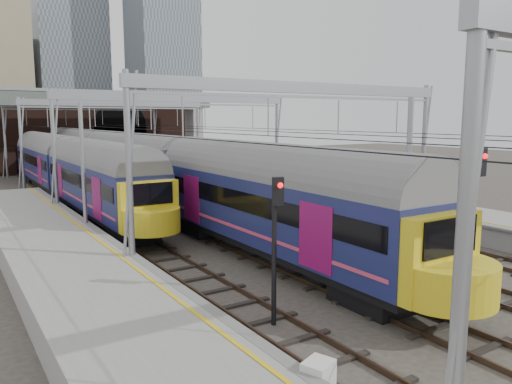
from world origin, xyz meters
TOP-DOWN VIEW (x-y plane):
  - ground at (0.00, 0.00)m, footprint 160.00×160.00m
  - platform_left at (-10.18, 2.50)m, footprint 4.32×55.00m
  - tracks at (0.00, 15.00)m, footprint 14.40×80.00m
  - overhead_line at (0.00, 21.49)m, footprint 16.80×80.00m
  - retaining_wall at (1.40, 51.93)m, footprint 28.00×2.75m
  - overbridge at (0.00, 46.00)m, footprint 28.00×3.00m
  - city_skyline at (2.73, 70.48)m, footprint 37.50×27.50m
  - train_main at (-2.00, 34.41)m, footprint 3.09×71.44m
  - train_second at (-6.00, 28.59)m, footprint 2.91×33.65m
  - signal_near_left at (-5.86, 1.84)m, footprint 0.37×0.46m
  - signal_near_centre at (1.33, 0.17)m, footprint 0.37×0.48m
  - equip_cover_a at (-2.51, 0.53)m, footprint 0.83×0.66m
  - equip_cover_b at (2.03, 8.50)m, footprint 1.06×0.88m
  - equip_cover_c at (1.07, 5.70)m, footprint 0.98×0.77m

SIDE VIEW (x-z plane):
  - ground at x=0.00m, z-range 0.00..0.00m
  - tracks at x=0.00m, z-range -0.09..0.13m
  - equip_cover_a at x=-2.51m, z-range 0.00..0.09m
  - equip_cover_c at x=1.07m, z-range 0.00..0.10m
  - equip_cover_b at x=2.03m, z-range 0.00..0.11m
  - platform_left at x=-10.18m, z-range -0.01..1.11m
  - train_second at x=-6.00m, z-range 0.07..5.04m
  - train_main at x=-2.00m, z-range 0.05..5.28m
  - signal_near_left at x=-5.86m, z-range 0.62..5.19m
  - signal_near_centre at x=1.33m, z-range 0.65..5.91m
  - retaining_wall at x=1.40m, z-range -0.17..8.83m
  - overhead_line at x=0.00m, z-range 2.57..10.57m
  - overbridge at x=0.00m, z-range 2.64..11.89m
  - city_skyline at x=2.73m, z-range -12.91..47.09m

